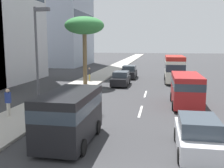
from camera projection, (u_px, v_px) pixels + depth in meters
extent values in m
plane|color=#38383A|center=(150.00, 79.00, 34.78)|extent=(198.00, 198.00, 0.00)
cube|color=#B2ADA3|center=(96.00, 78.00, 36.05)|extent=(162.00, 3.53, 0.15)
cube|color=silver|center=(141.00, 111.00, 18.38)|extent=(3.20, 0.16, 0.01)
cube|color=silver|center=(145.00, 94.00, 24.67)|extent=(3.20, 0.16, 0.01)
cube|color=silver|center=(174.00, 70.00, 31.96)|extent=(6.32, 2.13, 2.51)
cube|color=#B2261E|center=(175.00, 58.00, 31.73)|extent=(6.32, 2.13, 0.48)
cube|color=#28333D|center=(174.00, 66.00, 31.89)|extent=(6.33, 2.14, 0.84)
cylinder|color=black|center=(165.00, 77.00, 34.08)|extent=(0.84, 0.26, 0.84)
cylinder|color=black|center=(181.00, 77.00, 33.73)|extent=(0.84, 0.26, 0.84)
cylinder|color=black|center=(166.00, 81.00, 30.52)|extent=(0.84, 0.26, 0.84)
cylinder|color=black|center=(184.00, 81.00, 30.16)|extent=(0.84, 0.26, 0.84)
cube|color=black|center=(121.00, 81.00, 29.67)|extent=(4.36, 1.75, 0.78)
cube|color=#38424C|center=(121.00, 74.00, 29.77)|extent=(2.40, 1.61, 0.63)
cylinder|color=black|center=(126.00, 85.00, 28.25)|extent=(0.64, 0.22, 0.64)
cylinder|color=black|center=(112.00, 84.00, 28.53)|extent=(0.64, 0.22, 0.64)
cylinder|color=black|center=(129.00, 81.00, 30.88)|extent=(0.64, 0.22, 0.64)
cylinder|color=black|center=(116.00, 81.00, 31.16)|extent=(0.64, 0.22, 0.64)
cube|color=black|center=(70.00, 115.00, 12.45)|extent=(4.61, 2.09, 2.26)
cube|color=#2D3842|center=(70.00, 105.00, 12.38)|extent=(4.62, 2.09, 0.54)
cylinder|color=black|center=(82.00, 147.00, 11.08)|extent=(0.72, 0.24, 0.72)
cylinder|color=black|center=(38.00, 144.00, 11.43)|extent=(0.72, 0.24, 0.72)
cylinder|color=black|center=(97.00, 127.00, 13.77)|extent=(0.72, 0.24, 0.72)
cylinder|color=black|center=(61.00, 125.00, 14.12)|extent=(0.72, 0.24, 0.72)
cube|color=#A51E1E|center=(186.00, 89.00, 19.82)|extent=(5.18, 2.04, 2.21)
cube|color=#2D3842|center=(186.00, 83.00, 19.75)|extent=(5.19, 2.04, 0.53)
cylinder|color=black|center=(172.00, 97.00, 21.65)|extent=(0.72, 0.24, 0.72)
cylinder|color=black|center=(196.00, 98.00, 21.31)|extent=(0.72, 0.24, 0.72)
cylinder|color=black|center=(174.00, 105.00, 18.62)|extent=(0.72, 0.24, 0.72)
cylinder|color=black|center=(202.00, 106.00, 18.28)|extent=(0.72, 0.24, 0.72)
cube|color=black|center=(129.00, 74.00, 36.03)|extent=(4.57, 1.83, 0.84)
cube|color=#38424C|center=(129.00, 68.00, 36.14)|extent=(2.51, 1.68, 0.69)
cylinder|color=black|center=(134.00, 77.00, 34.55)|extent=(0.64, 0.22, 0.64)
cylinder|color=black|center=(122.00, 77.00, 34.85)|extent=(0.64, 0.22, 0.64)
cylinder|color=black|center=(136.00, 75.00, 37.31)|extent=(0.64, 0.22, 0.64)
cylinder|color=black|center=(124.00, 74.00, 37.60)|extent=(0.64, 0.22, 0.64)
cube|color=silver|center=(197.00, 139.00, 11.42)|extent=(4.06, 1.72, 0.79)
cube|color=#38424C|center=(199.00, 125.00, 11.11)|extent=(2.23, 1.58, 0.65)
cylinder|color=black|center=(176.00, 134.00, 12.82)|extent=(0.64, 0.22, 0.64)
cylinder|color=black|center=(210.00, 136.00, 12.54)|extent=(0.64, 0.22, 0.64)
cylinder|color=black|center=(180.00, 155.00, 10.37)|extent=(0.64, 0.22, 0.64)
cylinder|color=black|center=(223.00, 159.00, 10.09)|extent=(0.64, 0.22, 0.64)
cylinder|color=gold|center=(89.00, 78.00, 32.42)|extent=(0.14, 0.14, 0.79)
cylinder|color=gold|center=(90.00, 77.00, 32.57)|extent=(0.14, 0.14, 0.79)
cube|color=#333338|center=(89.00, 72.00, 32.39)|extent=(0.39, 0.37, 0.62)
sphere|color=beige|center=(89.00, 68.00, 32.32)|extent=(0.21, 0.21, 0.21)
cylinder|color=beige|center=(8.00, 110.00, 16.50)|extent=(0.14, 0.14, 0.85)
cylinder|color=beige|center=(9.00, 109.00, 16.66)|extent=(0.14, 0.14, 0.85)
cube|color=navy|center=(8.00, 98.00, 16.46)|extent=(0.25, 0.34, 0.67)
sphere|color=beige|center=(7.00, 91.00, 16.39)|extent=(0.23, 0.23, 0.23)
cylinder|color=brown|center=(85.00, 58.00, 29.45)|extent=(0.47, 0.47, 5.87)
ellipsoid|color=#388442|center=(84.00, 25.00, 28.90)|extent=(4.35, 4.35, 1.96)
cylinder|color=#4C4C51|center=(37.00, 64.00, 15.59)|extent=(0.14, 0.14, 6.64)
cube|color=#4C4C51|center=(42.00, 9.00, 15.02)|extent=(0.24, 0.90, 0.20)
cube|color=#2D3847|center=(85.00, 18.00, 55.69)|extent=(14.44, 0.08, 2.01)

